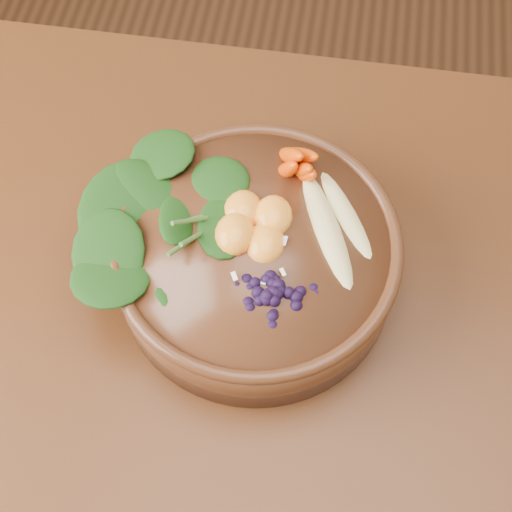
{
  "coord_description": "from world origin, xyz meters",
  "views": [
    {
      "loc": [
        -0.22,
        -0.3,
        1.52
      ],
      "look_at": [
        -0.28,
        0.08,
        0.8
      ],
      "focal_mm": 50.0,
      "sensor_mm": 36.0,
      "label": 1
    }
  ],
  "objects_px": {
    "mandarin_cluster": "(254,218)",
    "blueberry_pile": "(274,286)",
    "stoneware_bowl": "(256,260)",
    "kale_heap": "(198,188)",
    "dining_table": "(465,398)",
    "banana_halves": "(338,214)",
    "carrot_cluster": "(289,145)"
  },
  "relations": [
    {
      "from": "mandarin_cluster",
      "to": "blueberry_pile",
      "type": "height_order",
      "value": "blueberry_pile"
    },
    {
      "from": "stoneware_bowl",
      "to": "kale_heap",
      "type": "xyz_separation_m",
      "value": [
        -0.07,
        0.04,
        0.07
      ]
    },
    {
      "from": "dining_table",
      "to": "kale_heap",
      "type": "xyz_separation_m",
      "value": [
        -0.35,
        0.13,
        0.21
      ]
    },
    {
      "from": "stoneware_bowl",
      "to": "banana_halves",
      "type": "height_order",
      "value": "banana_halves"
    },
    {
      "from": "carrot_cluster",
      "to": "mandarin_cluster",
      "type": "distance_m",
      "value": 0.09
    },
    {
      "from": "carrot_cluster",
      "to": "mandarin_cluster",
      "type": "height_order",
      "value": "carrot_cluster"
    },
    {
      "from": "carrot_cluster",
      "to": "mandarin_cluster",
      "type": "bearing_deg",
      "value": -129.81
    },
    {
      "from": "dining_table",
      "to": "banana_halves",
      "type": "relative_size",
      "value": 8.61
    },
    {
      "from": "dining_table",
      "to": "stoneware_bowl",
      "type": "relative_size",
      "value": 4.91
    },
    {
      "from": "mandarin_cluster",
      "to": "banana_halves",
      "type": "bearing_deg",
      "value": 12.17
    },
    {
      "from": "blueberry_pile",
      "to": "kale_heap",
      "type": "bearing_deg",
      "value": 133.71
    },
    {
      "from": "stoneware_bowl",
      "to": "mandarin_cluster",
      "type": "relative_size",
      "value": 3.15
    },
    {
      "from": "dining_table",
      "to": "banana_halves",
      "type": "height_order",
      "value": "banana_halves"
    },
    {
      "from": "mandarin_cluster",
      "to": "carrot_cluster",
      "type": "bearing_deg",
      "value": 72.11
    },
    {
      "from": "stoneware_bowl",
      "to": "carrot_cluster",
      "type": "height_order",
      "value": "carrot_cluster"
    },
    {
      "from": "carrot_cluster",
      "to": "dining_table",
      "type": "bearing_deg",
      "value": -57.8
    },
    {
      "from": "kale_heap",
      "to": "stoneware_bowl",
      "type": "bearing_deg",
      "value": -31.22
    },
    {
      "from": "kale_heap",
      "to": "blueberry_pile",
      "type": "height_order",
      "value": "kale_heap"
    },
    {
      "from": "dining_table",
      "to": "kale_heap",
      "type": "relative_size",
      "value": 7.49
    },
    {
      "from": "mandarin_cluster",
      "to": "blueberry_pile",
      "type": "bearing_deg",
      "value": -67.35
    },
    {
      "from": "banana_halves",
      "to": "blueberry_pile",
      "type": "xyz_separation_m",
      "value": [
        -0.06,
        -0.1,
        0.01
      ]
    },
    {
      "from": "dining_table",
      "to": "mandarin_cluster",
      "type": "relative_size",
      "value": 15.47
    },
    {
      "from": "carrot_cluster",
      "to": "banana_halves",
      "type": "distance_m",
      "value": 0.1
    },
    {
      "from": "stoneware_bowl",
      "to": "dining_table",
      "type": "bearing_deg",
      "value": -16.41
    },
    {
      "from": "kale_heap",
      "to": "blueberry_pile",
      "type": "distance_m",
      "value": 0.15
    },
    {
      "from": "banana_halves",
      "to": "blueberry_pile",
      "type": "bearing_deg",
      "value": -141.51
    },
    {
      "from": "dining_table",
      "to": "blueberry_pile",
      "type": "xyz_separation_m",
      "value": [
        -0.25,
        0.02,
        0.2
      ]
    },
    {
      "from": "kale_heap",
      "to": "mandarin_cluster",
      "type": "height_order",
      "value": "kale_heap"
    },
    {
      "from": "carrot_cluster",
      "to": "banana_halves",
      "type": "relative_size",
      "value": 0.48
    },
    {
      "from": "banana_halves",
      "to": "mandarin_cluster",
      "type": "bearing_deg",
      "value": 170.25
    },
    {
      "from": "dining_table",
      "to": "banana_halves",
      "type": "distance_m",
      "value": 0.3
    },
    {
      "from": "stoneware_bowl",
      "to": "carrot_cluster",
      "type": "xyz_separation_m",
      "value": [
        0.02,
        0.1,
        0.09
      ]
    }
  ]
}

